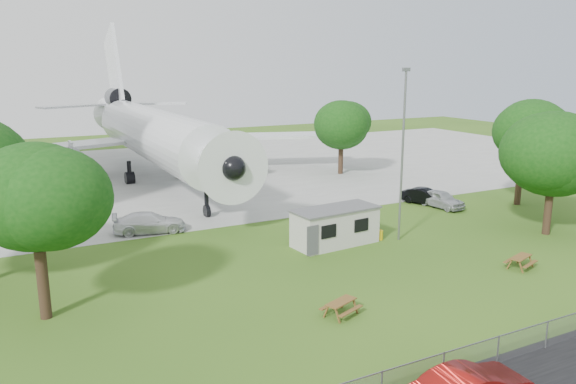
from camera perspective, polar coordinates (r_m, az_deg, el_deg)
name	(u,v)px	position (r m, az deg, el deg)	size (l,w,h in m)	color
ground	(351,290)	(32.10, 6.45, -9.85)	(160.00, 160.00, 0.00)	#4E7823
concrete_apron	(167,174)	(65.84, -12.21, 1.76)	(120.00, 46.00, 0.03)	#B7B7B2
airliner	(152,132)	(62.51, -13.68, 5.98)	(46.36, 47.73, 17.69)	white
site_cabin	(335,226)	(39.35, 4.83, -3.48)	(6.86, 3.24, 2.62)	beige
picnic_west	(341,315)	(29.05, 5.38, -12.36)	(1.80, 1.50, 0.76)	brown
picnic_east	(520,268)	(37.97, 22.49, -7.14)	(1.80, 1.50, 0.76)	brown
fence	(479,370)	(25.59, 18.84, -16.73)	(58.00, 0.04, 1.30)	gray
lamp_mast	(402,157)	(40.01, 11.53, 3.46)	(0.16, 0.16, 12.00)	slate
tree_west_small	(34,200)	(29.24, -24.36, -0.75)	(6.38, 6.38, 9.25)	#382619
tree_east_front	(554,154)	(44.89, 25.40, 3.46)	(7.44, 7.44, 9.72)	#382619
tree_east_back	(524,130)	(53.62, 22.83, 5.80)	(7.22, 7.22, 10.32)	#382619
tree_far_apron	(341,126)	(64.25, 5.44, 6.70)	(6.40, 6.40, 8.75)	#382619
car_ne_hatch	(441,199)	(51.15, 15.28, -0.71)	(1.79, 4.44, 1.51)	#ABAEB3
car_ne_sedan	(425,197)	(52.01, 13.74, -0.46)	(1.50, 4.29, 1.41)	black
car_apron_van	(149,223)	(43.28, -13.90, -3.05)	(2.16, 5.31, 1.54)	white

